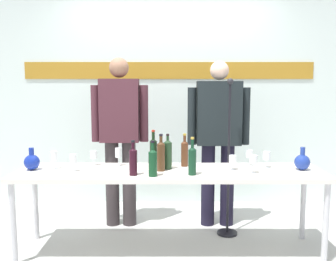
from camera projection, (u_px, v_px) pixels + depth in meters
name	position (u px, v px, depth m)	size (l,w,h in m)	color
ground_plane	(168.00, 250.00, 3.37)	(10.00, 10.00, 0.00)	#BABBB6
back_wall	(168.00, 81.00, 4.60)	(4.94, 0.11, 3.00)	silver
display_table	(168.00, 176.00, 3.29)	(2.67, 0.62, 0.73)	silver
decanter_blue_left	(30.00, 162.00, 3.29)	(0.14, 0.14, 0.20)	#162C96
decanter_blue_right	(301.00, 162.00, 3.29)	(0.14, 0.14, 0.20)	navy
presenter_left	(119.00, 132.00, 3.87)	(0.58, 0.22, 1.73)	#362F31
presenter_right	(217.00, 132.00, 3.87)	(0.64, 0.22, 1.70)	black
wine_bottle_0	(151.00, 161.00, 3.06)	(0.07, 0.07, 0.29)	#113C1F
wine_bottle_1	(152.00, 151.00, 3.42)	(0.06, 0.06, 0.33)	black
wine_bottle_2	(191.00, 160.00, 3.11)	(0.07, 0.07, 0.31)	#113721
wine_bottle_3	(183.00, 152.00, 3.43)	(0.06, 0.06, 0.30)	#562F1A
wine_bottle_4	(166.00, 154.00, 3.32)	(0.07, 0.07, 0.31)	#1F3B21
wine_bottle_5	(132.00, 160.00, 3.09)	(0.07, 0.07, 0.29)	black
wine_bottle_6	(160.00, 155.00, 3.24)	(0.07, 0.07, 0.32)	#4C2F19
wine_glass_left_0	(117.00, 153.00, 3.44)	(0.06, 0.06, 0.17)	white
wine_glass_left_1	(52.00, 157.00, 3.32)	(0.06, 0.06, 0.16)	white
wine_glass_left_2	(92.00, 155.00, 3.46)	(0.06, 0.06, 0.14)	white
wine_glass_left_3	(72.00, 159.00, 3.23)	(0.06, 0.06, 0.15)	white
wine_glass_right_0	(231.00, 159.00, 3.29)	(0.06, 0.06, 0.13)	white
wine_glass_right_1	(252.00, 160.00, 3.17)	(0.07, 0.07, 0.15)	white
wine_glass_right_2	(248.00, 154.00, 3.45)	(0.06, 0.06, 0.15)	white
wine_glass_right_3	(265.00, 156.00, 3.37)	(0.07, 0.07, 0.15)	white
microphone_stand	(227.00, 183.00, 3.67)	(0.20, 0.20, 1.53)	black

